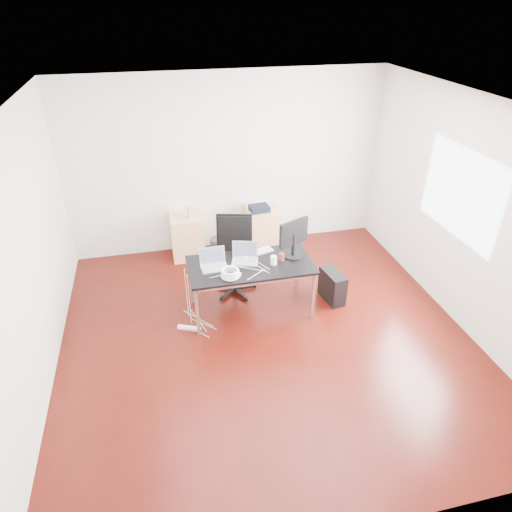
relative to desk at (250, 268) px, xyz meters
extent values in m
plane|color=#350A06|center=(0.07, -0.57, -0.68)|extent=(5.00, 5.00, 0.00)
plane|color=silver|center=(0.07, -0.57, 2.12)|extent=(5.00, 5.00, 0.00)
plane|color=silver|center=(0.07, 1.93, 0.72)|extent=(5.00, 0.00, 5.00)
plane|color=silver|center=(0.07, -3.07, 0.72)|extent=(5.00, 0.00, 5.00)
plane|color=silver|center=(-2.43, -0.57, 0.72)|extent=(0.00, 5.00, 5.00)
plane|color=silver|center=(2.57, -0.57, 0.72)|extent=(0.00, 5.00, 5.00)
plane|color=white|center=(2.55, -0.37, 0.92)|extent=(0.00, 1.50, 1.50)
cube|color=black|center=(0.00, 0.00, 0.04)|extent=(1.60, 0.80, 0.03)
cube|color=silver|center=(-0.75, -0.35, -0.33)|extent=(0.04, 0.04, 0.70)
cube|color=silver|center=(-0.75, 0.35, -0.33)|extent=(0.04, 0.04, 0.70)
cube|color=silver|center=(0.75, -0.35, -0.33)|extent=(0.04, 0.04, 0.70)
cube|color=silver|center=(0.75, 0.35, -0.33)|extent=(0.04, 0.04, 0.70)
cylinder|color=black|center=(-0.13, 0.48, -0.44)|extent=(0.06, 0.06, 0.47)
cube|color=black|center=(-0.13, 0.48, -0.18)|extent=(0.58, 0.56, 0.06)
cube|color=black|center=(-0.08, 0.70, 0.13)|extent=(0.47, 0.21, 0.55)
cube|color=tan|center=(-0.67, 1.66, -0.33)|extent=(0.50, 0.50, 0.70)
cube|color=tan|center=(0.57, 1.66, -0.33)|extent=(0.50, 0.50, 0.70)
cube|color=black|center=(1.16, -0.02, -0.46)|extent=(0.27, 0.47, 0.44)
cylinder|color=black|center=(-0.20, 1.60, -0.54)|extent=(0.27, 0.27, 0.28)
cube|color=white|center=(-0.86, -0.22, -0.66)|extent=(0.30, 0.17, 0.04)
cube|color=silver|center=(-0.47, -0.01, 0.06)|extent=(0.34, 0.24, 0.01)
cube|color=silver|center=(-0.47, 0.11, 0.18)|extent=(0.33, 0.06, 0.22)
cube|color=#475166|center=(-0.47, 0.10, 0.18)|extent=(0.29, 0.05, 0.18)
cube|color=silver|center=(-0.06, 0.05, 0.06)|extent=(0.38, 0.31, 0.01)
cube|color=silver|center=(-0.03, 0.16, 0.18)|extent=(0.33, 0.13, 0.22)
cube|color=#475166|center=(-0.03, 0.16, 0.18)|extent=(0.29, 0.11, 0.18)
cylinder|color=black|center=(0.59, 0.07, 0.06)|extent=(0.26, 0.26, 0.02)
cylinder|color=black|center=(0.59, 0.07, 0.22)|extent=(0.05, 0.05, 0.30)
cube|color=black|center=(0.59, 0.09, 0.39)|extent=(0.43, 0.23, 0.34)
cube|color=#475166|center=(0.59, 0.12, 0.39)|extent=(0.36, 0.17, 0.29)
cube|color=white|center=(0.14, 0.25, 0.06)|extent=(0.46, 0.26, 0.02)
cylinder|color=white|center=(0.29, -0.08, 0.11)|extent=(0.10, 0.10, 0.12)
cylinder|color=maroon|center=(0.41, 0.00, 0.10)|extent=(0.08, 0.08, 0.10)
torus|color=white|center=(-0.31, -0.24, 0.07)|extent=(0.24, 0.24, 0.04)
torus|color=white|center=(-0.31, -0.24, 0.11)|extent=(0.23, 0.23, 0.04)
torus|color=white|center=(-0.31, -0.24, 0.14)|extent=(0.22, 0.22, 0.04)
cube|color=white|center=(-0.21, -0.24, 0.07)|extent=(0.09, 0.09, 0.03)
cube|color=#9E9E9E|center=(-0.59, 1.60, 0.11)|extent=(0.10, 0.10, 0.18)
cube|color=black|center=(0.50, 1.60, 0.07)|extent=(0.33, 0.27, 0.09)
camera|label=1|loc=(-1.06, -4.87, 3.11)|focal=32.00mm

